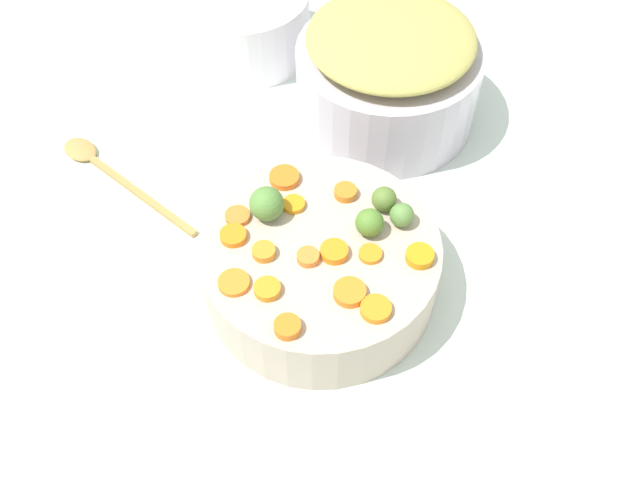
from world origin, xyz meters
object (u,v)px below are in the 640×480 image
Objects in this scene: metal_pot at (387,85)px; casserole_dish at (244,22)px; wooden_spoon at (103,166)px; serving_bowl_carrots at (320,266)px.

metal_pot is 1.26× the size of casserole_dish.
metal_pot is 0.44m from wooden_spoon.
casserole_dish reaches higher than serving_bowl_carrots.
serving_bowl_carrots is 0.50m from casserole_dish.
casserole_dish is at bearing 2.25° from wooden_spoon.
serving_bowl_carrots is 0.38m from wooden_spoon.
wooden_spoon is (-0.03, 0.38, -0.04)m from serving_bowl_carrots.
wooden_spoon is at bearing 142.25° from metal_pot.
casserole_dish reaches higher than wooden_spoon.
metal_pot is at bearing 19.77° from serving_bowl_carrots.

